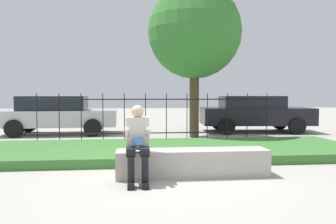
{
  "coord_description": "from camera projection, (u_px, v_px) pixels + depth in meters",
  "views": [
    {
      "loc": [
        -0.67,
        -5.69,
        1.44
      ],
      "look_at": [
        0.06,
        1.22,
        1.08
      ],
      "focal_mm": 35.0,
      "sensor_mm": 36.0,
      "label": 1
    }
  ],
  "objects": [
    {
      "name": "ground_plane",
      "position": [
        172.0,
        176.0,
        5.79
      ],
      "size": [
        60.0,
        60.0,
        0.0
      ],
      "primitive_type": "plane",
      "color": "#A8A399"
    },
    {
      "name": "tree_behind_fence",
      "position": [
        195.0,
        32.0,
        10.97
      ],
      "size": [
        3.14,
        3.14,
        5.13
      ],
      "color": "#4C3D28",
      "rests_on": "ground_plane"
    },
    {
      "name": "person_seated_reader",
      "position": [
        138.0,
        140.0,
        5.4
      ],
      "size": [
        0.42,
        0.73,
        1.27
      ],
      "color": "black",
      "rests_on": "ground_plane"
    },
    {
      "name": "grass_berm",
      "position": [
        162.0,
        150.0,
        7.94
      ],
      "size": [
        9.55,
        2.93,
        0.2
      ],
      "color": "#3D7533",
      "rests_on": "ground_plane"
    },
    {
      "name": "car_parked_right",
      "position": [
        254.0,
        113.0,
        12.79
      ],
      "size": [
        4.31,
        2.23,
        1.4
      ],
      "rotation": [
        0.0,
        0.0,
        -0.09
      ],
      "color": "black",
      "rests_on": "ground_plane"
    },
    {
      "name": "iron_fence",
      "position": [
        156.0,
        117.0,
        9.83
      ],
      "size": [
        7.55,
        0.03,
        1.49
      ],
      "color": "black",
      "rests_on": "ground_plane"
    },
    {
      "name": "car_parked_left",
      "position": [
        57.0,
        114.0,
        12.02
      ],
      "size": [
        4.24,
        2.02,
        1.4
      ],
      "rotation": [
        0.0,
        0.0,
        0.03
      ],
      "color": "#B7B7BC",
      "rests_on": "ground_plane"
    },
    {
      "name": "stone_bench",
      "position": [
        192.0,
        164.0,
        5.82
      ],
      "size": [
        2.69,
        0.53,
        0.47
      ],
      "color": "#ADA89E",
      "rests_on": "ground_plane"
    }
  ]
}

